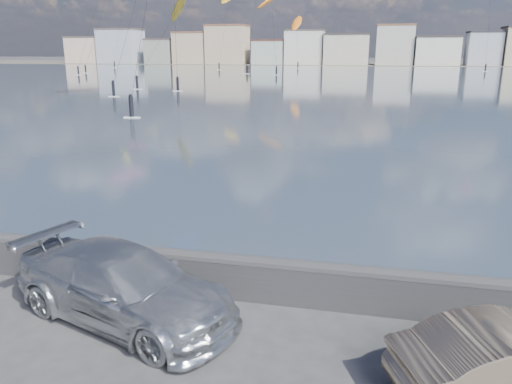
{
  "coord_description": "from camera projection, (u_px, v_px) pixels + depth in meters",
  "views": [
    {
      "loc": [
        3.59,
        -7.41,
        5.56
      ],
      "look_at": [
        1.0,
        4.0,
        2.2
      ],
      "focal_mm": 35.0,
      "sensor_mm": 36.0,
      "label": 1
    }
  ],
  "objects": [
    {
      "name": "kitesurfer_6",
      "position": [
        272.0,
        0.0,
        118.08
      ],
      "size": [
        8.01,
        15.56,
        20.28
      ],
      "color": "orange",
      "rests_on": "ground"
    },
    {
      "name": "seawall",
      "position": [
        202.0,
        271.0,
        11.61
      ],
      "size": [
        400.0,
        0.36,
        1.08
      ],
      "color": "#28282B",
      "rests_on": "ground"
    },
    {
      "name": "car_silver",
      "position": [
        124.0,
        285.0,
        10.51
      ],
      "size": [
        5.7,
        3.78,
        1.54
      ],
      "primitive_type": "imported",
      "rotation": [
        0.0,
        0.0,
        1.23
      ],
      "color": "silver",
      "rests_on": "ground"
    },
    {
      "name": "far_shore_strip",
      "position": [
        363.0,
        64.0,
        196.74
      ],
      "size": [
        500.0,
        60.0,
        0.0
      ],
      "primitive_type": "cube",
      "color": "#4C473D",
      "rests_on": "ground"
    },
    {
      "name": "bay_water",
      "position": [
        352.0,
        80.0,
        95.02
      ],
      "size": [
        500.0,
        177.0,
        0.0
      ],
      "primitive_type": "cube",
      "color": "#3A4C5F",
      "rests_on": "ground"
    },
    {
      "name": "kitesurfer_4",
      "position": [
        178.0,
        9.0,
        82.58
      ],
      "size": [
        6.01,
        19.35,
        14.83
      ],
      "color": "#BF8C19",
      "rests_on": "ground"
    },
    {
      "name": "kitesurfer_9",
      "position": [
        297.0,
        24.0,
        153.95
      ],
      "size": [
        4.09,
        12.19,
        16.1
      ],
      "color": "orange",
      "rests_on": "ground"
    },
    {
      "name": "far_buildings",
      "position": [
        367.0,
        48.0,
        181.68
      ],
      "size": [
        240.79,
        13.26,
        14.6
      ],
      "color": "beige",
      "rests_on": "ground"
    },
    {
      "name": "ground",
      "position": [
        156.0,
        361.0,
        9.24
      ],
      "size": [
        700.0,
        700.0,
        0.0
      ],
      "primitive_type": "plane",
      "color": "#333335",
      "rests_on": "ground"
    }
  ]
}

